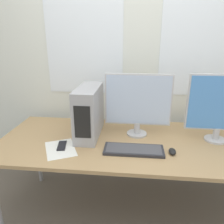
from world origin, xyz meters
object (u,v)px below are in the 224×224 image
object	(u,v)px
monitor_main	(138,103)
monitor_right_near	(221,106)
cell_phone	(62,146)
mouse	(172,151)
keyboard	(134,150)
pc_tower	(89,111)

from	to	relation	value
monitor_main	monitor_right_near	xyz separation A→B (m)	(0.64, -0.05, 0.01)
monitor_main	cell_phone	bearing A→B (deg)	-154.28
mouse	cell_phone	distance (m)	0.84
keyboard	cell_phone	world-z (taller)	keyboard
pc_tower	keyboard	xyz separation A→B (m)	(0.38, -0.26, -0.20)
pc_tower	monitor_main	size ratio (longest dim) A/B	0.91
keyboard	cell_phone	size ratio (longest dim) A/B	2.72
monitor_right_near	mouse	distance (m)	0.54
monitor_main	mouse	distance (m)	0.48
pc_tower	mouse	size ratio (longest dim) A/B	5.44
pc_tower	cell_phone	bearing A→B (deg)	-125.21
monitor_main	pc_tower	bearing A→B (deg)	-175.07
monitor_right_near	monitor_main	bearing A→B (deg)	175.81
cell_phone	monitor_right_near	bearing A→B (deg)	-0.68
mouse	cell_phone	xyz separation A→B (m)	(-0.84, 0.02, -0.01)
pc_tower	keyboard	bearing A→B (deg)	-34.06
monitor_main	cell_phone	xyz separation A→B (m)	(-0.58, -0.28, -0.28)
monitor_right_near	pc_tower	bearing A→B (deg)	179.35
pc_tower	mouse	xyz separation A→B (m)	(0.66, -0.26, -0.19)
pc_tower	mouse	world-z (taller)	pc_tower
keyboard	cell_phone	xyz separation A→B (m)	(-0.56, 0.02, -0.01)
monitor_right_near	keyboard	xyz separation A→B (m)	(-0.66, -0.25, -0.28)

